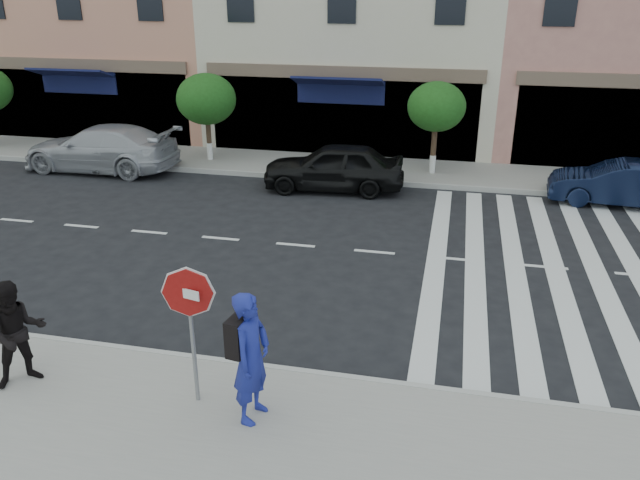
{
  "coord_description": "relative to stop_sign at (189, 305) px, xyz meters",
  "views": [
    {
      "loc": [
        3.76,
        -9.95,
        6.09
      ],
      "look_at": [
        1.27,
        1.15,
        1.4
      ],
      "focal_mm": 35.0,
      "sensor_mm": 36.0,
      "label": 1
    }
  ],
  "objects": [
    {
      "name": "car_far_left",
      "position": [
        -8.51,
        11.72,
        -1.02
      ],
      "size": [
        5.48,
        2.31,
        1.58
      ],
      "primitive_type": "imported",
      "rotation": [
        0.0,
        0.0,
        -1.59
      ],
      "color": "#A8A8AD",
      "rests_on": "ground"
    },
    {
      "name": "street_tree_wb",
      "position": [
        -5.18,
        13.42,
        0.5
      ],
      "size": [
        2.1,
        2.1,
        3.06
      ],
      "color": "#473323",
      "rests_on": "sidewalk_far"
    },
    {
      "name": "sidewalk_far",
      "position": [
        -0.18,
        13.62,
        -1.73
      ],
      "size": [
        60.0,
        3.0,
        0.15
      ],
      "primitive_type": "cube",
      "color": "gray",
      "rests_on": "ground"
    },
    {
      "name": "ground",
      "position": [
        -0.18,
        2.62,
        -1.81
      ],
      "size": [
        120.0,
        120.0,
        0.0
      ],
      "primitive_type": "plane",
      "color": "black",
      "rests_on": "ground"
    },
    {
      "name": "car_far_right",
      "position": [
        8.34,
        11.72,
        -1.16
      ],
      "size": [
        4.05,
        1.68,
        1.3
      ],
      "primitive_type": "imported",
      "rotation": [
        0.0,
        0.0,
        -1.65
      ],
      "color": "black",
      "rests_on": "ground"
    },
    {
      "name": "street_tree_c",
      "position": [
        2.82,
        13.42,
        0.55
      ],
      "size": [
        1.9,
        1.9,
        3.04
      ],
      "color": "#473323",
      "rests_on": "sidewalk_far"
    },
    {
      "name": "sidewalk_near",
      "position": [
        -0.18,
        -1.13,
        -1.73
      ],
      "size": [
        60.0,
        4.5,
        0.15
      ],
      "primitive_type": "cube",
      "color": "gray",
      "rests_on": "ground"
    },
    {
      "name": "stop_sign",
      "position": [
        0.0,
        0.0,
        0.0
      ],
      "size": [
        0.78,
        0.22,
        2.26
      ],
      "rotation": [
        0.0,
        0.0,
        -0.24
      ],
      "color": "gray",
      "rests_on": "sidewalk_near"
    },
    {
      "name": "walker",
      "position": [
        -2.88,
        -0.14,
        -0.77
      ],
      "size": [
        1.08,
        1.08,
        1.77
      ],
      "primitive_type": "imported",
      "rotation": [
        0.0,
        0.0,
        0.77
      ],
      "color": "black",
      "rests_on": "sidewalk_near"
    },
    {
      "name": "car_far_mid",
      "position": [
        -0.16,
        11.3,
        -1.05
      ],
      "size": [
        4.55,
        2.14,
        1.5
      ],
      "primitive_type": "imported",
      "rotation": [
        0.0,
        0.0,
        -1.49
      ],
      "color": "black",
      "rests_on": "ground"
    },
    {
      "name": "photographer",
      "position": [
        0.97,
        -0.17,
        -0.64
      ],
      "size": [
        0.6,
        0.81,
        2.03
      ],
      "primitive_type": "imported",
      "rotation": [
        0.0,
        0.0,
        1.41
      ],
      "color": "navy",
      "rests_on": "sidewalk_near"
    }
  ]
}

